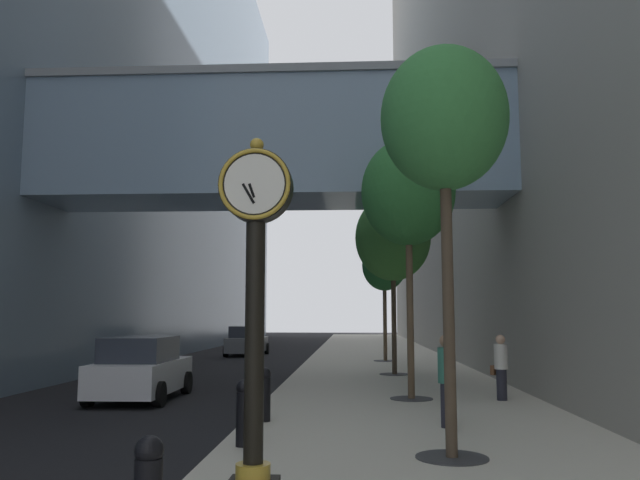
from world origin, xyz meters
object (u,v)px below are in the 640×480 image
(street_tree_far, at_px, (384,266))
(street_tree_mid_far, at_px, (393,238))
(bollard_fifth, at_px, (264,393))
(car_grey_mid, at_px, (247,341))
(street_tree_near, at_px, (444,122))
(car_white_near, at_px, (141,369))
(street_tree_mid_near, at_px, (408,193))
(pedestrian_by_clock, at_px, (447,377))
(bollard_fourth, at_px, (244,411))
(pedestrian_walking, at_px, (501,366))
(street_clock, at_px, (255,302))

(street_tree_far, bearing_deg, street_tree_mid_far, -90.00)
(bollard_fifth, distance_m, car_grey_mid, 23.38)
(bollard_fifth, bearing_deg, street_tree_near, -43.78)
(car_grey_mid, bearing_deg, car_white_near, -89.18)
(street_tree_mid_near, relative_size, street_tree_far, 1.20)
(pedestrian_by_clock, distance_m, car_grey_mid, 24.79)
(bollard_fourth, xyz_separation_m, bollard_fifth, (0.00, 2.46, 0.00))
(pedestrian_walking, height_order, car_grey_mid, pedestrian_walking)
(bollard_fourth, bearing_deg, car_white_near, 121.02)
(bollard_fifth, bearing_deg, street_clock, -83.18)
(street_clock, bearing_deg, street_tree_far, 83.65)
(car_white_near, bearing_deg, car_grey_mid, 90.82)
(bollard_fifth, bearing_deg, car_white_near, 133.89)
(street_tree_near, bearing_deg, pedestrian_walking, 71.22)
(street_tree_mid_near, distance_m, street_tree_mid_far, 6.79)
(street_tree_near, xyz_separation_m, street_tree_far, (0.00, 20.35, -0.76))
(pedestrian_by_clock, bearing_deg, street_tree_mid_near, 94.49)
(street_tree_near, relative_size, pedestrian_walking, 3.93)
(pedestrian_by_clock, bearing_deg, bollard_fifth, 171.82)
(car_grey_mid, bearing_deg, pedestrian_by_clock, -71.54)
(street_tree_mid_near, bearing_deg, pedestrian_walking, -3.06)
(street_tree_near, distance_m, street_tree_mid_far, 13.57)
(bollard_fourth, xyz_separation_m, car_white_near, (-3.95, 6.58, 0.11))
(street_tree_far, bearing_deg, street_tree_near, -90.00)
(street_tree_mid_near, bearing_deg, bollard_fifth, -132.31)
(street_clock, xyz_separation_m, street_tree_near, (2.58, 2.85, 2.93))
(bollard_fifth, xyz_separation_m, car_grey_mid, (-4.23, 22.99, 0.10))
(pedestrian_by_clock, relative_size, car_grey_mid, 0.42)
(street_clock, height_order, car_grey_mid, street_clock)
(bollard_fifth, bearing_deg, bollard_fourth, -90.00)
(bollard_fourth, height_order, car_white_near, car_white_near)
(bollard_fourth, relative_size, pedestrian_walking, 0.66)
(bollard_fourth, xyz_separation_m, street_tree_near, (3.30, -0.70, 4.66))
(bollard_fifth, bearing_deg, street_tree_mid_near, 47.69)
(bollard_fourth, height_order, pedestrian_by_clock, pedestrian_by_clock)
(bollard_fourth, xyz_separation_m, street_tree_mid_far, (3.30, 12.87, 4.42))
(bollard_fifth, xyz_separation_m, pedestrian_walking, (5.56, 3.50, 0.30))
(street_clock, distance_m, bollard_fourth, 4.01)
(bollard_fourth, height_order, street_tree_near, street_tree_near)
(bollard_fifth, distance_m, street_tree_mid_far, 11.78)
(pedestrian_by_clock, distance_m, car_white_near, 8.89)
(street_tree_far, bearing_deg, car_grey_mid, 142.36)
(street_clock, distance_m, street_tree_far, 23.44)
(street_tree_near, relative_size, street_tree_mid_far, 0.98)
(bollard_fourth, distance_m, pedestrian_by_clock, 4.13)
(bollard_fourth, bearing_deg, street_tree_mid_near, 61.55)
(street_tree_near, height_order, pedestrian_walking, street_tree_near)
(street_tree_mid_far, height_order, pedestrian_walking, street_tree_mid_far)
(car_white_near, bearing_deg, pedestrian_by_clock, -31.43)
(street_tree_mid_near, height_order, street_tree_mid_far, street_tree_mid_near)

